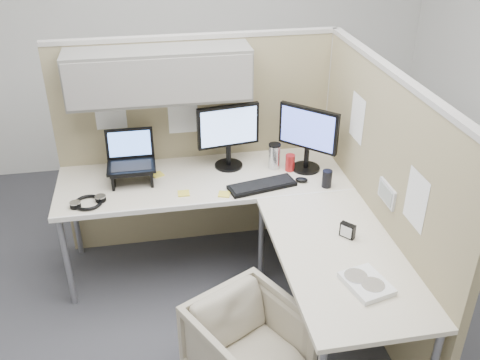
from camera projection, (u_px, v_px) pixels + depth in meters
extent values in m
plane|color=#36363B|center=(232.00, 308.00, 3.62)|extent=(4.50, 4.50, 0.00)
cube|color=tan|center=(198.00, 146.00, 3.98)|extent=(2.00, 0.05, 1.60)
cube|color=#A8A399|center=(193.00, 36.00, 3.57)|extent=(2.00, 0.06, 0.03)
cube|color=slate|center=(159.00, 74.00, 3.50)|extent=(1.20, 0.34, 0.34)
cube|color=gray|center=(160.00, 82.00, 3.35)|extent=(1.18, 0.01, 0.30)
plane|color=white|center=(110.00, 109.00, 3.69)|extent=(0.26, 0.00, 0.26)
plane|color=white|center=(183.00, 113.00, 3.80)|extent=(0.26, 0.00, 0.26)
cube|color=tan|center=(378.00, 203.00, 3.28)|extent=(0.05, 2.00, 1.60)
cube|color=#A8A399|center=(398.00, 75.00, 2.87)|extent=(0.06, 2.00, 0.03)
cube|color=#A8A399|center=(326.00, 136.00, 4.13)|extent=(0.06, 0.06, 1.60)
cube|color=silver|center=(388.00, 194.00, 3.06)|extent=(0.02, 0.20, 0.12)
cube|color=gray|center=(385.00, 194.00, 3.06)|extent=(0.00, 0.16, 0.09)
plane|color=white|center=(357.00, 118.00, 3.42)|extent=(0.00, 0.26, 0.26)
plane|color=white|center=(416.00, 200.00, 2.74)|extent=(0.00, 0.26, 0.26)
cube|color=beige|center=(204.00, 179.00, 3.71)|extent=(2.00, 0.68, 0.03)
cube|color=beige|center=(340.00, 255.00, 2.96)|extent=(0.68, 1.30, 0.03)
cube|color=white|center=(211.00, 205.00, 3.42)|extent=(2.00, 0.02, 0.03)
cylinder|color=gray|center=(67.00, 262.00, 3.49)|extent=(0.04, 0.04, 0.70)
cylinder|color=gray|center=(75.00, 214.00, 3.99)|extent=(0.04, 0.04, 0.70)
cylinder|color=gray|center=(261.00, 241.00, 3.70)|extent=(0.04, 0.04, 0.70)
imported|color=#BAB594|center=(248.00, 342.00, 2.97)|extent=(0.74, 0.72, 0.57)
cylinder|color=black|center=(229.00, 165.00, 3.84)|extent=(0.20, 0.20, 0.02)
cylinder|color=black|center=(229.00, 155.00, 3.80)|extent=(0.04, 0.04, 0.15)
cube|color=black|center=(228.00, 126.00, 3.69)|extent=(0.44, 0.10, 0.30)
cube|color=#8CAFF3|center=(229.00, 127.00, 3.67)|extent=(0.40, 0.06, 0.26)
cylinder|color=black|center=(306.00, 168.00, 3.81)|extent=(0.20, 0.20, 0.02)
cylinder|color=black|center=(306.00, 157.00, 3.77)|extent=(0.04, 0.04, 0.15)
cube|color=black|center=(308.00, 128.00, 3.66)|extent=(0.34, 0.33, 0.30)
cube|color=#5971F3|center=(307.00, 129.00, 3.64)|extent=(0.29, 0.28, 0.26)
cube|color=black|center=(132.00, 168.00, 3.59)|extent=(0.28, 0.23, 0.01)
cube|color=black|center=(113.00, 176.00, 3.60)|extent=(0.02, 0.21, 0.11)
cube|color=black|center=(151.00, 173.00, 3.64)|extent=(0.02, 0.21, 0.11)
cube|color=black|center=(131.00, 166.00, 3.59)|extent=(0.32, 0.23, 0.02)
cube|color=black|center=(130.00, 143.00, 3.65)|extent=(0.32, 0.05, 0.21)
cube|color=#598CF2|center=(130.00, 144.00, 3.64)|extent=(0.28, 0.04, 0.17)
cube|color=black|center=(262.00, 186.00, 3.58)|extent=(0.48, 0.24, 0.02)
ellipsoid|color=black|center=(302.00, 180.00, 3.64)|extent=(0.10, 0.08, 0.03)
cylinder|color=silver|center=(274.00, 157.00, 3.78)|extent=(0.08, 0.08, 0.18)
cylinder|color=black|center=(275.00, 145.00, 3.74)|extent=(0.09, 0.09, 0.01)
cylinder|color=black|center=(327.00, 179.00, 3.56)|extent=(0.07, 0.07, 0.12)
cylinder|color=#B21E1E|center=(290.00, 163.00, 3.76)|extent=(0.07, 0.07, 0.12)
cube|color=yellow|center=(224.00, 194.00, 3.50)|extent=(0.09, 0.09, 0.01)
cube|color=yellow|center=(157.00, 175.00, 3.73)|extent=(0.10, 0.10, 0.01)
cube|color=yellow|center=(184.00, 193.00, 3.51)|extent=(0.08, 0.08, 0.01)
torus|color=black|center=(88.00, 203.00, 3.39)|extent=(0.23, 0.23, 0.02)
cylinder|color=black|center=(75.00, 205.00, 3.35)|extent=(0.07, 0.07, 0.03)
cylinder|color=black|center=(101.00, 199.00, 3.42)|extent=(0.07, 0.07, 0.03)
cube|color=white|center=(367.00, 284.00, 2.71)|extent=(0.25, 0.29, 0.03)
cylinder|color=silver|center=(373.00, 285.00, 2.68)|extent=(0.12, 0.12, 0.00)
cylinder|color=silver|center=(356.00, 275.00, 2.74)|extent=(0.12, 0.12, 0.00)
cube|color=black|center=(348.00, 230.00, 3.07)|extent=(0.08, 0.09, 0.09)
cube|color=white|center=(346.00, 232.00, 3.06)|extent=(0.05, 0.06, 0.07)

